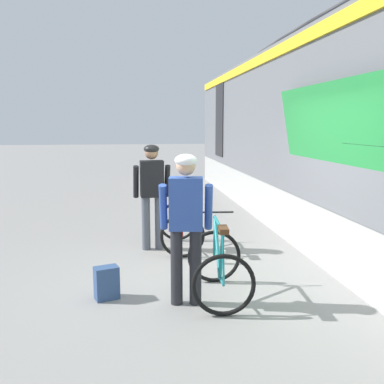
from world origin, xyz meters
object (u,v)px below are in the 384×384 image
Objects in this scene: cyclist_near_in_dark at (152,187)px; backpack_on_platform at (107,283)px; bicycle_near_red at (180,225)px; water_bottle_near_the_bikes at (223,257)px; cyclist_far_in_blue at (186,216)px; bicycle_far_teal at (219,266)px.

cyclist_near_in_dark reaches higher than backpack_on_platform.
water_bottle_near_the_bikes is at bearing -58.11° from bicycle_near_red.
cyclist_near_in_dark is at bearing 175.38° from bicycle_near_red.
cyclist_far_in_blue is (0.29, -2.27, 0.00)m from cyclist_near_in_dark.
cyclist_far_in_blue reaches higher than backpack_on_platform.
cyclist_near_in_dark is 1.00× the size of cyclist_far_in_blue.
cyclist_far_in_blue is 0.78m from bicycle_far_teal.
cyclist_near_in_dark is 1.67m from water_bottle_near_the_bikes.
water_bottle_near_the_bikes is (0.32, 1.23, -0.30)m from bicycle_far_teal.
cyclist_far_in_blue is 1.56× the size of bicycle_far_teal.
water_bottle_near_the_bikes is (1.66, 1.08, -0.10)m from backpack_on_platform.
bicycle_near_red is 2.26m from backpack_on_platform.
cyclist_near_in_dark reaches higher than bicycle_far_teal.
bicycle_far_teal is 1.37m from backpack_on_platform.
cyclist_far_in_blue is 4.40× the size of backpack_on_platform.
bicycle_far_teal is (0.70, -2.16, -0.65)m from cyclist_near_in_dark.
bicycle_near_red is at bearing 96.31° from bicycle_far_teal.
water_bottle_near_the_bikes is (0.73, 1.35, -0.95)m from cyclist_far_in_blue.
cyclist_near_in_dark is 2.36m from bicycle_far_teal.
backpack_on_platform is 1.98m from water_bottle_near_the_bikes.
cyclist_near_in_dark is 4.40× the size of backpack_on_platform.
cyclist_near_in_dark reaches higher than water_bottle_near_the_bikes.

